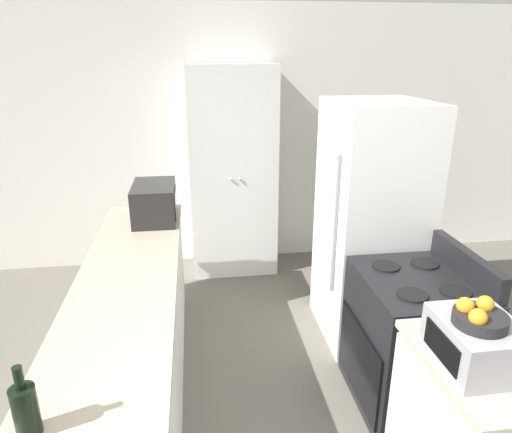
# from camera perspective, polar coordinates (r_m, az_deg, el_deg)

# --- Properties ---
(wall_back) EXTENTS (7.00, 0.06, 2.60)m
(wall_back) POSITION_cam_1_polar(r_m,az_deg,el_deg) (4.75, -2.75, 9.57)
(wall_back) COLOR silver
(wall_back) RESTS_ON ground_plane
(counter_left) EXTENTS (0.60, 2.74, 0.88)m
(counter_left) POSITION_cam_1_polar(r_m,az_deg,el_deg) (3.07, -15.12, -15.00)
(counter_left) COLOR silver
(counter_left) RESTS_ON ground_plane
(pantry_cabinet) EXTENTS (0.83, 0.50, 2.05)m
(pantry_cabinet) POSITION_cam_1_polar(r_m,az_deg,el_deg) (4.52, -2.90, 5.49)
(pantry_cabinet) COLOR white
(pantry_cabinet) RESTS_ON ground_plane
(stove) EXTENTS (0.66, 0.75, 1.04)m
(stove) POSITION_cam_1_polar(r_m,az_deg,el_deg) (3.11, 18.74, -14.50)
(stove) COLOR black
(stove) RESTS_ON ground_plane
(refrigerator) EXTENTS (0.69, 0.80, 1.83)m
(refrigerator) POSITION_cam_1_polar(r_m,az_deg,el_deg) (3.56, 14.09, -1.00)
(refrigerator) COLOR white
(refrigerator) RESTS_ON ground_plane
(microwave) EXTENTS (0.33, 0.51, 0.29)m
(microwave) POSITION_cam_1_polar(r_m,az_deg,el_deg) (3.70, -12.55, 1.76)
(microwave) COLOR black
(microwave) RESTS_ON counter_left
(wine_bottle) EXTENTS (0.09, 0.09, 0.28)m
(wine_bottle) POSITION_cam_1_polar(r_m,az_deg,el_deg) (1.89, -26.87, -20.68)
(wine_bottle) COLOR black
(wine_bottle) RESTS_ON counter_left
(toaster_oven) EXTENTS (0.32, 0.37, 0.21)m
(toaster_oven) POSITION_cam_1_polar(r_m,az_deg,el_deg) (2.22, 25.87, -14.05)
(toaster_oven) COLOR #939399
(toaster_oven) RESTS_ON counter_right
(fruit_bowl) EXTENTS (0.22, 0.22, 0.10)m
(fruit_bowl) POSITION_cam_1_polar(r_m,az_deg,el_deg) (2.13, 26.08, -11.10)
(fruit_bowl) COLOR black
(fruit_bowl) RESTS_ON toaster_oven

